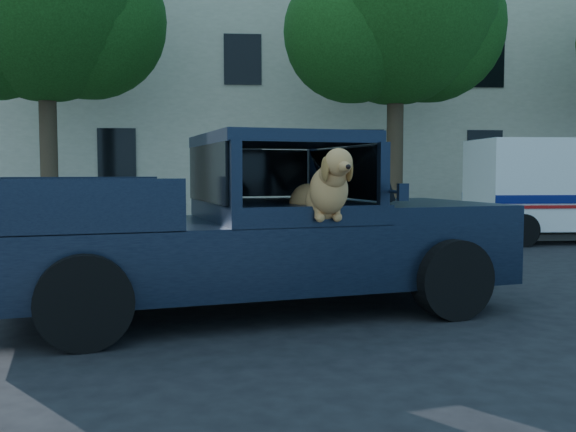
% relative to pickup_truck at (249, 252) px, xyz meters
% --- Properties ---
extents(ground, '(120.00, 120.00, 0.00)m').
position_rel_pickup_truck_xyz_m(ground, '(-0.92, -0.16, -0.70)').
color(ground, black).
rests_on(ground, ground).
extents(far_sidewalk, '(60.00, 4.00, 0.15)m').
position_rel_pickup_truck_xyz_m(far_sidewalk, '(-0.92, 9.04, -0.63)').
color(far_sidewalk, gray).
rests_on(far_sidewalk, ground).
extents(lane_stripes, '(21.60, 0.14, 0.01)m').
position_rel_pickup_truck_xyz_m(lane_stripes, '(1.08, 3.24, -0.69)').
color(lane_stripes, silver).
rests_on(lane_stripes, ground).
extents(street_tree_left, '(6.00, 5.20, 8.60)m').
position_rel_pickup_truck_xyz_m(street_tree_left, '(-4.89, 9.46, 5.01)').
color(street_tree_left, '#332619').
rests_on(street_tree_left, ground).
extents(street_tree_mid, '(6.00, 5.20, 8.60)m').
position_rel_pickup_truck_xyz_m(street_tree_mid, '(4.11, 9.46, 5.01)').
color(street_tree_mid, '#332619').
rests_on(street_tree_mid, ground).
extents(building_main, '(26.00, 6.00, 9.00)m').
position_rel_pickup_truck_xyz_m(building_main, '(2.08, 16.34, 3.80)').
color(building_main, beige).
rests_on(building_main, ground).
extents(pickup_truck, '(6.16, 3.65, 2.07)m').
position_rel_pickup_truck_xyz_m(pickup_truck, '(0.00, 0.00, 0.00)').
color(pickup_truck, black).
rests_on(pickup_truck, ground).
extents(mail_truck, '(4.36, 2.26, 2.37)m').
position_rel_pickup_truck_xyz_m(mail_truck, '(7.46, 6.95, 0.34)').
color(mail_truck, silver).
rests_on(mail_truck, ground).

